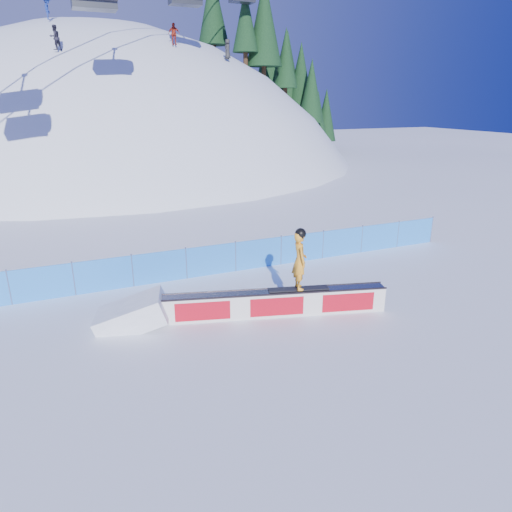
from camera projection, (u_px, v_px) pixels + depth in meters
name	position (u px, v px, depth m)	size (l,w,h in m)	color
ground	(257.00, 324.00, 13.94)	(160.00, 160.00, 0.00)	white
snow_hill	(123.00, 309.00, 56.31)	(64.00, 64.00, 64.00)	white
treeline	(287.00, 58.00, 53.07)	(20.64, 12.12, 21.26)	#301F13
safety_fence	(211.00, 260.00, 17.66)	(22.05, 0.05, 1.30)	#287FE6
rail_box	(276.00, 303.00, 14.37)	(6.96, 2.31, 0.85)	silver
snow_ramp	(133.00, 324.00, 13.91)	(2.05, 1.37, 0.77)	white
snowboarder	(300.00, 260.00, 14.01)	(1.93, 0.83, 1.99)	black
distant_skiers	(117.00, 30.00, 36.81)	(15.08, 8.86, 4.67)	black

